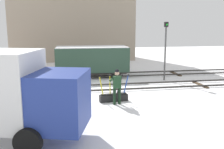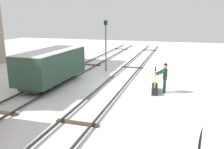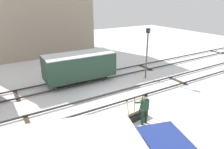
# 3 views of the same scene
# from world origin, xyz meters

# --- Properties ---
(ground_plane) EXTENTS (60.00, 60.00, 0.00)m
(ground_plane) POSITION_xyz_m (0.00, 0.00, 0.00)
(ground_plane) COLOR white
(track_main_line) EXTENTS (44.00, 1.94, 0.18)m
(track_main_line) POSITION_xyz_m (0.00, 0.00, 0.11)
(track_main_line) COLOR #2D2B28
(track_main_line) RESTS_ON ground_plane
(track_siding_near) EXTENTS (44.00, 1.94, 0.18)m
(track_siding_near) POSITION_xyz_m (0.00, 4.04, 0.11)
(track_siding_near) COLOR #2D2B28
(track_siding_near) RESTS_ON ground_plane
(switch_lever_frame) EXTENTS (1.65, 0.51, 1.45)m
(switch_lever_frame) POSITION_xyz_m (-0.54, -2.71, 0.25)
(switch_lever_frame) COLOR black
(switch_lever_frame) RESTS_ON ground_plane
(rail_worker) EXTENTS (0.59, 0.69, 1.82)m
(rail_worker) POSITION_xyz_m (-0.48, -3.26, 1.04)
(rail_worker) COLOR black
(rail_worker) RESTS_ON ground_plane
(signal_post) EXTENTS (0.24, 0.32, 4.21)m
(signal_post) POSITION_xyz_m (4.06, 1.92, 2.55)
(signal_post) COLOR #4C4C4C
(signal_post) RESTS_ON ground_plane
(apartment_building) EXTENTS (13.91, 5.79, 11.45)m
(apartment_building) POSITION_xyz_m (-2.11, 15.55, 5.73)
(apartment_building) COLOR gray
(apartment_building) RESTS_ON ground_plane
(freight_car_far_end) EXTENTS (5.53, 2.40, 2.37)m
(freight_car_far_end) POSITION_xyz_m (-1.03, 4.04, 1.37)
(freight_car_far_end) COLOR #2D2B28
(freight_car_far_end) RESTS_ON ground_plane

